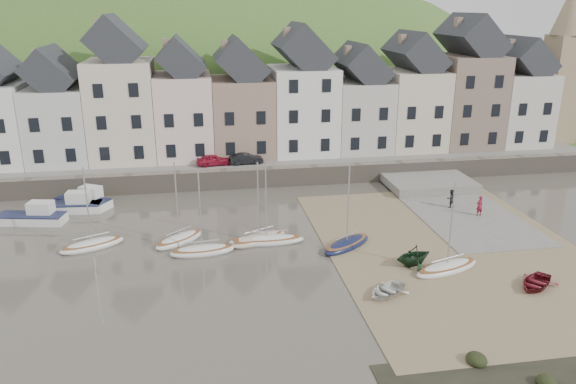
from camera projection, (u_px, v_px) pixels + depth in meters
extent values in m
plane|color=#484339|center=(302.00, 261.00, 38.00)|extent=(160.00, 160.00, 0.00)
cube|color=#3D6127|center=(253.00, 142.00, 67.67)|extent=(90.00, 30.00, 1.50)
cube|color=slate|center=(265.00, 161.00, 56.67)|extent=(70.00, 7.00, 0.10)
cube|color=slate|center=(269.00, 177.00, 53.60)|extent=(70.00, 1.20, 1.80)
cube|color=#7E6A4D|center=(453.00, 250.00, 39.71)|extent=(18.00, 26.00, 0.06)
cube|color=slate|center=(456.00, 208.00, 47.80)|extent=(8.00, 18.00, 0.12)
ellipsoid|color=#3D6127|center=(211.00, 210.00, 99.04)|extent=(134.40, 84.00, 84.00)
cube|color=beige|center=(61.00, 125.00, 55.62)|extent=(5.80, 8.00, 7.50)
cube|color=gray|center=(36.00, 57.00, 53.27)|extent=(0.60, 0.90, 1.40)
cube|color=beige|center=(123.00, 111.00, 56.19)|extent=(6.40, 8.00, 10.00)
cube|color=gray|center=(98.00, 26.00, 53.31)|extent=(0.60, 0.90, 1.40)
cube|color=beige|center=(184.00, 116.00, 57.37)|extent=(5.60, 8.00, 8.50)
cube|color=gray|center=(166.00, 46.00, 54.90)|extent=(0.60, 0.90, 1.40)
cube|color=#8B6F60|center=(242.00, 117.00, 58.38)|extent=(6.20, 8.00, 8.00)
cube|color=gray|center=(225.00, 47.00, 55.87)|extent=(0.60, 0.90, 1.40)
cube|color=silver|center=(302.00, 110.00, 59.23)|extent=(6.60, 8.00, 9.00)
cube|color=gray|center=(287.00, 34.00, 56.48)|extent=(0.60, 0.90, 1.40)
cube|color=#BCB5AB|center=(359.00, 115.00, 60.45)|extent=(5.80, 8.00, 7.50)
cube|color=gray|center=(348.00, 52.00, 58.09)|extent=(0.60, 0.90, 1.40)
cube|color=beige|center=(411.00, 109.00, 61.22)|extent=(6.00, 8.00, 8.50)
cube|color=gray|center=(402.00, 41.00, 58.66)|extent=(0.60, 0.90, 1.40)
cube|color=#7A6658|center=(465.00, 101.00, 61.95)|extent=(6.40, 8.00, 10.00)
cube|color=gray|center=(458.00, 24.00, 59.08)|extent=(0.60, 0.90, 1.40)
cube|color=beige|center=(514.00, 108.00, 63.23)|extent=(5.80, 8.00, 8.00)
cube|color=gray|center=(510.00, 46.00, 60.80)|extent=(0.60, 0.90, 1.40)
cube|color=#997F60|center=(560.00, 89.00, 63.44)|extent=(3.50, 3.50, 12.00)
cone|color=#997F60|center=(573.00, 6.00, 60.57)|extent=(4.00, 4.00, 6.00)
ellipsoid|color=silver|center=(92.00, 246.00, 39.97)|extent=(4.79, 3.30, 0.84)
ellipsoid|color=brown|center=(92.00, 243.00, 39.90)|extent=(4.40, 3.02, 0.20)
cylinder|color=#B2B5B7|center=(87.00, 205.00, 38.98)|extent=(0.10, 0.10, 5.60)
cylinder|color=#B2B5B7|center=(91.00, 236.00, 39.73)|extent=(2.32, 1.14, 0.08)
ellipsoid|color=silver|center=(179.00, 240.00, 40.90)|extent=(4.17, 3.91, 0.84)
ellipsoid|color=brown|center=(179.00, 237.00, 40.83)|extent=(3.82, 3.58, 0.20)
cylinder|color=#B2B5B7|center=(177.00, 200.00, 39.91)|extent=(0.10, 0.10, 5.60)
cylinder|color=#B2B5B7|center=(179.00, 231.00, 40.66)|extent=(1.80, 1.59, 0.08)
ellipsoid|color=beige|center=(259.00, 239.00, 41.04)|extent=(4.80, 3.43, 0.84)
ellipsoid|color=brown|center=(259.00, 237.00, 40.97)|extent=(4.40, 3.14, 0.20)
cylinder|color=#B2B5B7|center=(258.00, 200.00, 40.05)|extent=(0.10, 0.10, 5.60)
cylinder|color=#B2B5B7|center=(259.00, 230.00, 40.80)|extent=(2.30, 1.22, 0.08)
ellipsoid|color=silver|center=(202.00, 251.00, 39.05)|extent=(4.66, 1.91, 0.84)
ellipsoid|color=brown|center=(202.00, 248.00, 38.98)|extent=(4.29, 1.74, 0.20)
cylinder|color=#B2B5B7|center=(200.00, 210.00, 38.06)|extent=(0.10, 0.10, 5.60)
cylinder|color=#B2B5B7|center=(202.00, 241.00, 38.81)|extent=(2.50, 0.31, 0.08)
ellipsoid|color=silver|center=(266.00, 241.00, 40.78)|extent=(5.62, 1.70, 0.84)
ellipsoid|color=brown|center=(266.00, 238.00, 40.71)|extent=(5.17, 1.54, 0.20)
cylinder|color=#B2B5B7|center=(266.00, 201.00, 39.79)|extent=(0.10, 0.10, 5.60)
cylinder|color=#B2B5B7|center=(266.00, 231.00, 40.54)|extent=(3.06, 0.19, 0.08)
ellipsoid|color=#121839|center=(347.00, 245.00, 40.10)|extent=(4.67, 3.98, 0.84)
ellipsoid|color=brown|center=(347.00, 242.00, 40.03)|extent=(4.28, 3.65, 0.20)
cylinder|color=#B2B5B7|center=(348.00, 204.00, 39.11)|extent=(0.10, 0.10, 5.60)
cylinder|color=#B2B5B7|center=(347.00, 235.00, 39.86)|extent=(2.13, 1.59, 0.08)
ellipsoid|color=silver|center=(447.00, 268.00, 36.49)|extent=(5.23, 3.00, 0.84)
ellipsoid|color=brown|center=(447.00, 265.00, 36.42)|extent=(4.81, 2.74, 0.20)
cylinder|color=#B2B5B7|center=(451.00, 225.00, 35.50)|extent=(0.10, 0.10, 5.60)
cylinder|color=#B2B5B7|center=(448.00, 258.00, 36.25)|extent=(2.64, 0.95, 0.08)
cube|color=silver|center=(69.00, 208.00, 47.02)|extent=(5.53, 2.17, 0.70)
cube|color=#121839|center=(69.00, 204.00, 46.90)|extent=(5.43, 2.21, 0.08)
cube|color=silver|center=(78.00, 197.00, 46.94)|extent=(1.99, 1.36, 1.00)
cube|color=silver|center=(31.00, 219.00, 44.52)|extent=(5.61, 2.75, 0.70)
cube|color=#121839|center=(31.00, 215.00, 44.40)|extent=(5.52, 2.78, 0.08)
cube|color=silver|center=(41.00, 208.00, 44.52)|extent=(2.09, 1.55, 1.00)
cube|color=silver|center=(83.00, 203.00, 48.13)|extent=(5.17, 3.94, 0.70)
cube|color=#121839|center=(83.00, 199.00, 48.02)|extent=(5.10, 3.93, 0.08)
cube|color=silver|center=(91.00, 192.00, 48.31)|extent=(2.11, 1.90, 1.00)
imported|color=silver|center=(386.00, 290.00, 33.36)|extent=(3.52, 3.31, 0.59)
imported|color=black|center=(413.00, 255.00, 37.06)|extent=(3.27, 3.02, 1.42)
imported|color=maroon|center=(535.00, 282.00, 34.27)|extent=(3.75, 3.61, 0.63)
imported|color=maroon|center=(480.00, 206.00, 45.67)|extent=(0.69, 0.53, 1.69)
imported|color=black|center=(451.00, 198.00, 47.54)|extent=(0.88, 0.75, 1.59)
imported|color=maroon|center=(213.00, 160.00, 54.72)|extent=(3.41, 1.76, 1.11)
imported|color=black|center=(246.00, 159.00, 55.24)|extent=(3.35, 1.32, 1.09)
ellipsoid|color=black|center=(547.00, 382.00, 25.49)|extent=(0.92, 1.01, 0.60)
ellipsoid|color=black|center=(476.00, 360.00, 27.09)|extent=(1.02, 1.12, 0.66)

